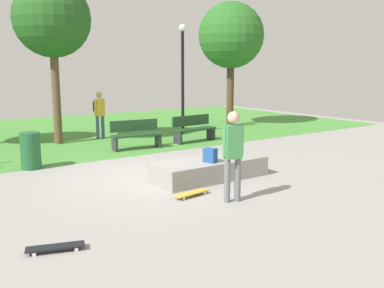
% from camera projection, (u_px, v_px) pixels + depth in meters
% --- Properties ---
extents(ground_plane, '(28.00, 28.00, 0.00)m').
position_uv_depth(ground_plane, '(153.00, 176.00, 10.23)').
color(ground_plane, gray).
extents(grass_lawn, '(26.60, 11.66, 0.01)m').
position_uv_depth(grass_lawn, '(49.00, 134.00, 16.81)').
color(grass_lawn, '#478C38').
rests_on(grass_lawn, ground_plane).
extents(concrete_ledge, '(2.73, 1.03, 0.44)m').
position_uv_depth(concrete_ledge, '(210.00, 169.00, 9.94)').
color(concrete_ledge, gray).
rests_on(concrete_ledge, ground_plane).
extents(backpack_on_ledge, '(0.29, 0.33, 0.32)m').
position_uv_depth(backpack_on_ledge, '(210.00, 155.00, 9.65)').
color(backpack_on_ledge, '#1E4C8C').
rests_on(backpack_on_ledge, concrete_ledge).
extents(skater_performing_trick, '(0.42, 0.28, 1.75)m').
position_uv_depth(skater_performing_trick, '(233.00, 149.00, 8.09)').
color(skater_performing_trick, slate).
rests_on(skater_performing_trick, ground_plane).
extents(skateboard_by_ledge, '(0.82, 0.31, 0.08)m').
position_uv_depth(skateboard_by_ledge, '(192.00, 193.00, 8.60)').
color(skateboard_by_ledge, gold).
rests_on(skateboard_by_ledge, ground_plane).
extents(skateboard_spare, '(0.82, 0.44, 0.08)m').
position_uv_depth(skateboard_spare, '(55.00, 247.00, 6.01)').
color(skateboard_spare, black).
rests_on(skateboard_spare, ground_plane).
extents(park_bench_far_left, '(1.63, 0.57, 0.91)m').
position_uv_depth(park_bench_far_left, '(194.00, 128.00, 14.93)').
color(park_bench_far_left, '#1E4223').
rests_on(park_bench_far_left, ground_plane).
extents(park_bench_far_right, '(1.64, 0.64, 0.91)m').
position_uv_depth(park_bench_far_right, '(136.00, 134.00, 13.59)').
color(park_bench_far_right, '#1E4223').
rests_on(park_bench_far_right, ground_plane).
extents(tree_tall_oak, '(2.51, 2.51, 5.38)m').
position_uv_depth(tree_tall_oak, '(52.00, 20.00, 13.91)').
color(tree_tall_oak, brown).
rests_on(tree_tall_oak, grass_lawn).
extents(tree_young_birch, '(2.83, 2.83, 5.35)m').
position_uv_depth(tree_young_birch, '(231.00, 36.00, 18.48)').
color(tree_young_birch, '#4C3823').
rests_on(tree_young_birch, grass_lawn).
extents(lamp_post, '(0.28, 0.28, 4.18)m').
position_uv_depth(lamp_post, '(183.00, 68.00, 16.52)').
color(lamp_post, black).
rests_on(lamp_post, ground_plane).
extents(trash_bin, '(0.50, 0.50, 0.94)m').
position_uv_depth(trash_bin, '(31.00, 151.00, 10.89)').
color(trash_bin, '#1E592D').
rests_on(trash_bin, ground_plane).
extents(pedestrian_with_backpack, '(0.42, 0.39, 1.70)m').
position_uv_depth(pedestrian_with_backpack, '(99.00, 111.00, 15.48)').
color(pedestrian_with_backpack, '#3F5184').
rests_on(pedestrian_with_backpack, ground_plane).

